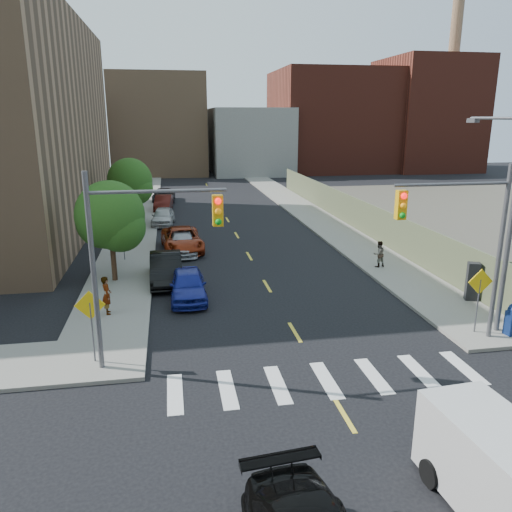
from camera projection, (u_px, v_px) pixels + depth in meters
name	position (u px, v px, depth m)	size (l,w,h in m)	color
ground	(369.00, 456.00, 13.15)	(160.00, 160.00, 0.00)	black
sidewalk_nw	(142.00, 204.00, 51.24)	(3.50, 73.00, 0.15)	gray
sidewalk_ne	(289.00, 200.00, 53.80)	(3.50, 73.00, 0.15)	gray
fence_north	(349.00, 210.00, 40.98)	(0.12, 44.00, 2.50)	#646C4B
bg_bldg_west	(51.00, 136.00, 74.35)	(14.00, 18.00, 12.00)	#592319
bg_bldg_midwest	(159.00, 125.00, 78.49)	(14.00, 16.00, 15.00)	#8C6B4C
bg_bldg_center	(249.00, 141.00, 79.57)	(12.00, 16.00, 10.00)	gray
bg_bldg_east	(330.00, 121.00, 82.97)	(18.00, 18.00, 16.00)	#592319
bg_bldg_fareast	(426.00, 115.00, 83.45)	(14.00, 16.00, 18.00)	#592319
smokestack	(451.00, 84.00, 82.76)	(1.80, 1.80, 28.00)	#8C6B4C
signal_nw	(138.00, 245.00, 16.65)	(4.59, 0.30, 7.00)	#59595E
signal_ne	(466.00, 231.00, 18.62)	(4.59, 0.30, 7.00)	#59595E
streetlight_ne	(506.00, 207.00, 19.66)	(0.25, 3.70, 9.00)	#59595E
warn_sign_nw	(91.00, 313.00, 17.50)	(1.06, 0.06, 2.83)	#59595E
warn_sign_ne	(479.00, 289.00, 19.98)	(1.06, 0.06, 2.83)	#59595E
warn_sign_midwest	(123.00, 230.00, 30.31)	(1.06, 0.06, 2.83)	#59595E
tree_west_near	(110.00, 219.00, 26.13)	(3.66, 3.64, 5.52)	#332114
tree_west_far	(130.00, 183.00, 40.37)	(3.66, 3.64, 5.52)	#332114
parked_car_blue	(188.00, 285.00, 24.37)	(1.74, 4.32, 1.47)	navy
parked_car_black	(166.00, 268.00, 26.87)	(1.66, 4.77, 1.57)	black
parked_car_red	(182.00, 239.00, 33.29)	(2.54, 5.50, 1.53)	maroon
parked_car_silver	(182.00, 244.00, 32.69)	(1.81, 4.46, 1.29)	#A9ABB1
parked_car_white	(163.00, 216.00, 41.26)	(1.72, 4.28, 1.46)	#B3B3B3
parked_car_maroon	(164.00, 203.00, 47.84)	(1.53, 4.38, 1.44)	#44120D
parked_car_grey	(164.00, 195.00, 52.86)	(2.27, 4.92, 1.37)	black
cargo_van	(507.00, 478.00, 10.74)	(2.24, 4.83, 2.16)	silver
payphone	(472.00, 281.00, 23.81)	(0.55, 0.45, 1.85)	black
pedestrian_west	(107.00, 295.00, 22.12)	(0.63, 0.42, 1.74)	gray
pedestrian_east	(379.00, 254.00, 29.15)	(0.75, 0.59, 1.55)	gray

